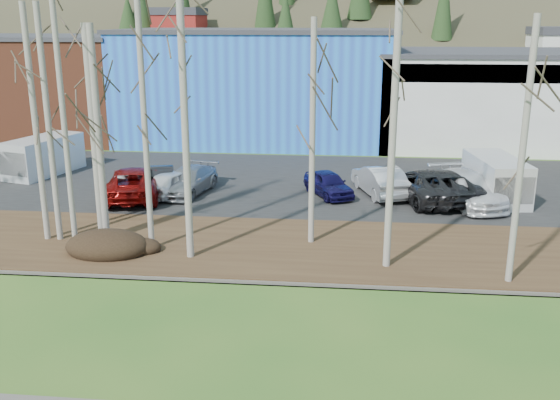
# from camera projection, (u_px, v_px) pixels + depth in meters

# --- Properties ---
(river) EXTENTS (80.00, 8.00, 0.90)m
(river) POSITION_uv_depth(u_px,v_px,m) (320.00, 339.00, 18.22)
(river) COLOR black
(river) RESTS_ON ground
(far_bank_rocks) EXTENTS (80.00, 0.80, 0.46)m
(far_bank_rocks) POSITION_uv_depth(u_px,v_px,m) (324.00, 282.00, 22.13)
(far_bank_rocks) COLOR #47423D
(far_bank_rocks) RESTS_ON ground
(far_bank) EXTENTS (80.00, 7.00, 0.15)m
(far_bank) POSITION_uv_depth(u_px,v_px,m) (327.00, 249.00, 25.17)
(far_bank) COLOR #382616
(far_bank) RESTS_ON ground
(parking_lot) EXTENTS (80.00, 14.00, 0.14)m
(parking_lot) POSITION_uv_depth(u_px,v_px,m) (332.00, 183.00, 35.20)
(parking_lot) COLOR black
(parking_lot) RESTS_ON ground
(building_brick) EXTENTS (16.32, 12.24, 7.80)m
(building_brick) POSITION_uv_depth(u_px,v_px,m) (36.00, 85.00, 49.82)
(building_brick) COLOR brown
(building_brick) RESTS_ON ground
(building_blue) EXTENTS (20.40, 12.24, 8.30)m
(building_blue) POSITION_uv_depth(u_px,v_px,m) (259.00, 84.00, 48.02)
(building_blue) COLOR blue
(building_blue) RESTS_ON ground
(building_white) EXTENTS (18.36, 12.24, 6.80)m
(building_white) POSITION_uv_depth(u_px,v_px,m) (498.00, 97.00, 46.47)
(building_white) COLOR beige
(building_white) RESTS_ON ground
(dirt_mound) EXTENTS (3.31, 2.34, 0.65)m
(dirt_mound) POSITION_uv_depth(u_px,v_px,m) (107.00, 244.00, 24.52)
(dirt_mound) COLOR black
(dirt_mound) RESTS_ON far_bank
(birch_0) EXTENTS (0.24, 0.24, 9.51)m
(birch_0) POSITION_uv_depth(u_px,v_px,m) (49.00, 126.00, 24.77)
(birch_0) COLOR #A39D93
(birch_0) RESTS_ON far_bank
(birch_1) EXTENTS (0.22, 0.22, 11.93)m
(birch_1) POSITION_uv_depth(u_px,v_px,m) (62.00, 98.00, 23.57)
(birch_1) COLOR #A39D93
(birch_1) RESTS_ON far_bank
(birch_2) EXTENTS (0.30, 0.30, 8.72)m
(birch_2) POSITION_uv_depth(u_px,v_px,m) (94.00, 136.00, 24.80)
(birch_2) COLOR #A39D93
(birch_2) RESTS_ON far_bank
(birch_3) EXTENTS (0.23, 0.23, 9.70)m
(birch_3) POSITION_uv_depth(u_px,v_px,m) (145.00, 128.00, 23.73)
(birch_3) COLOR #A39D93
(birch_3) RESTS_ON far_bank
(birch_4) EXTENTS (0.27, 0.27, 10.38)m
(birch_4) POSITION_uv_depth(u_px,v_px,m) (185.00, 123.00, 22.73)
(birch_4) COLOR #A39D93
(birch_4) RESTS_ON far_bank
(birch_5) EXTENTS (0.24, 0.24, 8.94)m
(birch_5) POSITION_uv_depth(u_px,v_px,m) (312.00, 135.00, 24.54)
(birch_5) COLOR #A39D93
(birch_5) RESTS_ON far_bank
(birch_6) EXTENTS (0.23, 0.23, 9.03)m
(birch_6) POSITION_uv_depth(u_px,v_px,m) (522.00, 155.00, 20.67)
(birch_6) COLOR #A39D93
(birch_6) RESTS_ON far_bank
(birch_7) EXTENTS (0.26, 0.26, 10.77)m
(birch_7) POSITION_uv_depth(u_px,v_px,m) (393.00, 122.00, 21.78)
(birch_7) COLOR #A39D93
(birch_7) RESTS_ON far_bank
(birch_10) EXTENTS (0.30, 0.30, 8.72)m
(birch_10) POSITION_uv_depth(u_px,v_px,m) (98.00, 136.00, 24.78)
(birch_10) COLOR #A39D93
(birch_10) RESTS_ON far_bank
(birch_11) EXTENTS (0.24, 0.24, 9.51)m
(birch_11) POSITION_uv_depth(u_px,v_px,m) (36.00, 126.00, 24.83)
(birch_11) COLOR #A39D93
(birch_11) RESTS_ON far_bank
(car_0) EXTENTS (2.78, 4.23, 1.34)m
(car_0) POSITION_uv_depth(u_px,v_px,m) (135.00, 181.00, 32.69)
(car_0) COLOR white
(car_0) RESTS_ON parking_lot
(car_1) EXTENTS (2.49, 4.40, 1.37)m
(car_1) POSITION_uv_depth(u_px,v_px,m) (160.00, 177.00, 33.47)
(car_1) COLOR black
(car_1) RESTS_ON parking_lot
(car_2) EXTENTS (3.62, 6.11, 1.59)m
(car_2) POSITION_uv_depth(u_px,v_px,m) (135.00, 182.00, 31.99)
(car_2) COLOR maroon
(car_2) RESTS_ON parking_lot
(car_3) EXTENTS (2.77, 4.94, 1.35)m
(car_3) POSITION_uv_depth(u_px,v_px,m) (188.00, 181.00, 32.82)
(car_3) COLOR gray
(car_3) RESTS_ON parking_lot
(car_4) EXTENTS (3.04, 4.04, 1.28)m
(car_4) POSITION_uv_depth(u_px,v_px,m) (328.00, 184.00, 32.37)
(car_4) COLOR #151047
(car_4) RESTS_ON parking_lot
(car_5) EXTENTS (2.98, 5.00, 1.56)m
(car_5) POSITION_uv_depth(u_px,v_px,m) (380.00, 180.00, 32.53)
(car_5) COLOR silver
(car_5) RESTS_ON parking_lot
(car_6) EXTENTS (4.28, 6.27, 1.59)m
(car_6) POSITION_uv_depth(u_px,v_px,m) (439.00, 185.00, 31.50)
(car_6) COLOR black
(car_6) RESTS_ON parking_lot
(car_7) EXTENTS (3.72, 5.87, 1.58)m
(car_7) POSITION_uv_depth(u_px,v_px,m) (467.00, 188.00, 30.87)
(car_7) COLOR white
(car_7) RESTS_ON parking_lot
(car_8) EXTENTS (4.28, 6.27, 1.59)m
(car_8) POSITION_uv_depth(u_px,v_px,m) (424.00, 185.00, 31.57)
(car_8) COLOR black
(car_8) RESTS_ON parking_lot
(car_9) EXTENTS (2.78, 4.23, 1.34)m
(car_9) POSITION_uv_depth(u_px,v_px,m) (173.00, 182.00, 32.49)
(car_9) COLOR white
(car_9) RESTS_ON parking_lot
(van_white) EXTENTS (2.64, 5.10, 2.14)m
(van_white) POSITION_uv_depth(u_px,v_px,m) (497.00, 179.00, 31.51)
(van_white) COLOR silver
(van_white) RESTS_ON parking_lot
(van_grey) EXTENTS (3.33, 5.32, 2.16)m
(van_grey) POSITION_uv_depth(u_px,v_px,m) (41.00, 156.00, 36.71)
(van_grey) COLOR silver
(van_grey) RESTS_ON parking_lot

